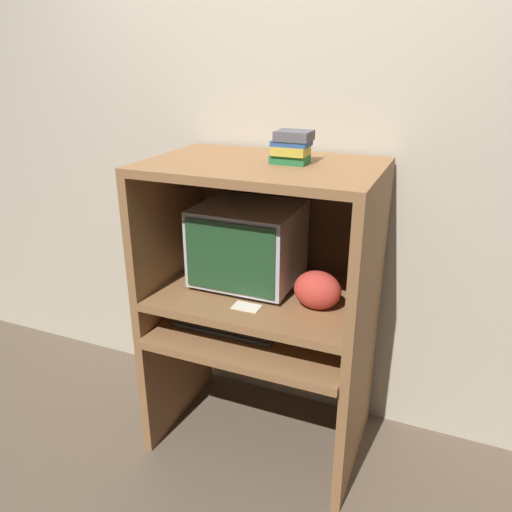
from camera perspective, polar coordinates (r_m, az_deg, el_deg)
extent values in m
plane|color=brown|center=(2.47, -2.47, -24.09)|extent=(12.00, 12.00, 0.00)
cube|color=#B2A893|center=(2.41, 4.15, 10.48)|extent=(6.00, 0.06, 2.60)
cube|color=brown|center=(2.66, -8.83, -11.69)|extent=(0.04, 0.64, 0.63)
cube|color=brown|center=(2.39, 11.37, -16.32)|extent=(0.04, 0.64, 0.63)
cube|color=brown|center=(2.22, -0.58, -9.63)|extent=(0.88, 0.44, 0.04)
cube|color=brown|center=(2.46, -9.37, -3.90)|extent=(0.04, 0.64, 0.17)
cube|color=brown|center=(2.17, 12.16, -7.96)|extent=(0.04, 0.64, 0.17)
cube|color=brown|center=(2.24, 0.66, -4.41)|extent=(0.88, 0.64, 0.04)
cube|color=brown|center=(2.33, -9.93, 4.37)|extent=(0.04, 0.64, 0.58)
cube|color=brown|center=(2.01, 13.00, 1.29)|extent=(0.04, 0.64, 0.58)
cube|color=brown|center=(2.05, 0.73, 10.14)|extent=(0.88, 0.64, 0.04)
cube|color=#48321E|center=(2.40, 3.46, 5.20)|extent=(0.88, 0.01, 0.58)
cylinder|color=#B2B2B7|center=(2.32, -0.82, -2.69)|extent=(0.22, 0.22, 0.02)
cube|color=#B2B2B7|center=(2.25, -0.85, 1.54)|extent=(0.44, 0.40, 0.35)
cube|color=#1E4223|center=(2.08, -3.04, -0.24)|extent=(0.41, 0.01, 0.31)
cube|color=#2D2D30|center=(2.27, -3.37, -8.16)|extent=(0.47, 0.15, 0.02)
cube|color=#474749|center=(2.26, -3.38, -7.88)|extent=(0.43, 0.11, 0.01)
ellipsoid|color=#28282B|center=(2.18, 3.83, -9.34)|extent=(0.07, 0.05, 0.03)
ellipsoid|color=#BC382D|center=(2.07, 7.02, -3.88)|extent=(0.20, 0.15, 0.16)
cube|color=#236638|center=(2.03, 3.88, 11.00)|extent=(0.14, 0.10, 0.04)
cube|color=gold|center=(2.02, 4.00, 11.94)|extent=(0.14, 0.11, 0.03)
cube|color=navy|center=(2.02, 4.07, 12.74)|extent=(0.15, 0.10, 0.02)
cube|color=#4C4C51|center=(2.01, 4.37, 13.56)|extent=(0.14, 0.12, 0.04)
cube|color=beige|center=(2.09, -1.07, -5.83)|extent=(0.11, 0.07, 0.00)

